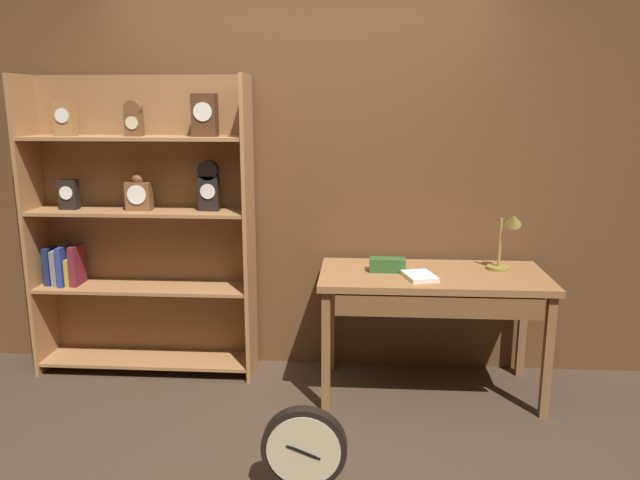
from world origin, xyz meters
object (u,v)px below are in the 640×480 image
at_px(bookshelf, 141,228).
at_px(round_clock_large, 304,451).
at_px(desk_lamp, 507,239).
at_px(open_repair_manual, 420,276).
at_px(workbench, 433,288).
at_px(toolbox_small, 387,265).

height_order(bookshelf, round_clock_large, bookshelf).
distance_m(desk_lamp, open_repair_manual, 0.60).
relative_size(open_repair_manual, round_clock_large, 0.51).
height_order(workbench, desk_lamp, desk_lamp).
distance_m(bookshelf, desk_lamp, 2.32).
height_order(bookshelf, toolbox_small, bookshelf).
bearing_deg(open_repair_manual, round_clock_large, -136.87).
xyz_separation_m(workbench, open_repair_manual, (-0.09, -0.09, 0.10)).
height_order(bookshelf, workbench, bookshelf).
bearing_deg(desk_lamp, open_repair_manual, -159.17).
height_order(desk_lamp, round_clock_large, desk_lamp).
relative_size(desk_lamp, toolbox_small, 1.75).
relative_size(toolbox_small, round_clock_large, 0.50).
bearing_deg(toolbox_small, workbench, -9.33).
bearing_deg(workbench, desk_lamp, 14.20).
bearing_deg(toolbox_small, desk_lamp, 5.35).
xyz_separation_m(open_repair_manual, round_clock_large, (-0.59, -0.97, -0.56)).
bearing_deg(open_repair_manual, desk_lamp, 5.21).
relative_size(bookshelf, desk_lamp, 5.16).
bearing_deg(toolbox_small, bookshelf, 172.37).
distance_m(workbench, round_clock_large, 1.34).
relative_size(workbench, round_clock_large, 3.13).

